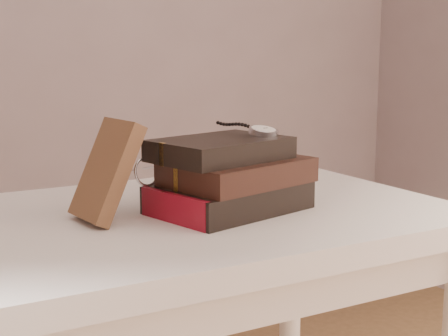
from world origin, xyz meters
TOP-DOWN VIEW (x-y plane):
  - table at (0.00, 0.35)m, footprint 1.00×0.60m
  - book_stack at (0.11, 0.31)m, footprint 0.29×0.23m
  - journal at (-0.09, 0.35)m, footprint 0.11×0.11m
  - pocket_watch at (0.18, 0.32)m, footprint 0.06×0.16m
  - eyeglasses at (0.01, 0.37)m, footprint 0.13×0.14m

SIDE VIEW (x-z plane):
  - table at x=0.00m, z-range 0.28..1.03m
  - book_stack at x=0.11m, z-range 0.75..0.87m
  - eyeglasses at x=0.01m, z-range 0.80..0.85m
  - journal at x=-0.09m, z-range 0.75..0.91m
  - pocket_watch at x=0.18m, z-range 0.87..0.89m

